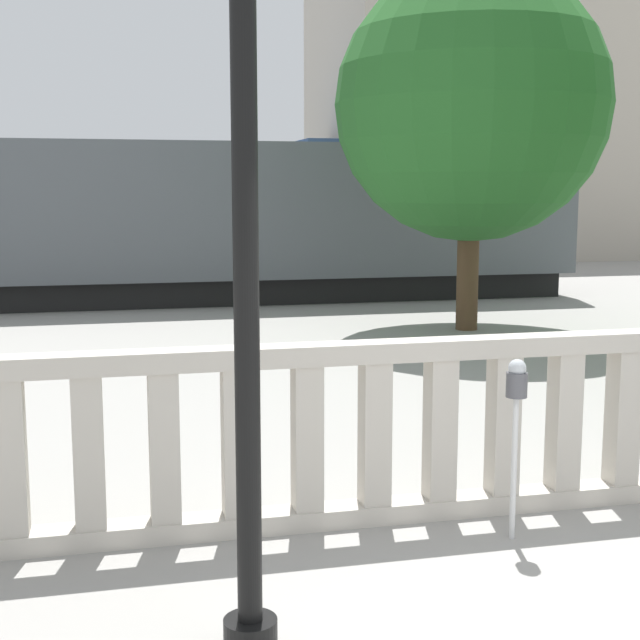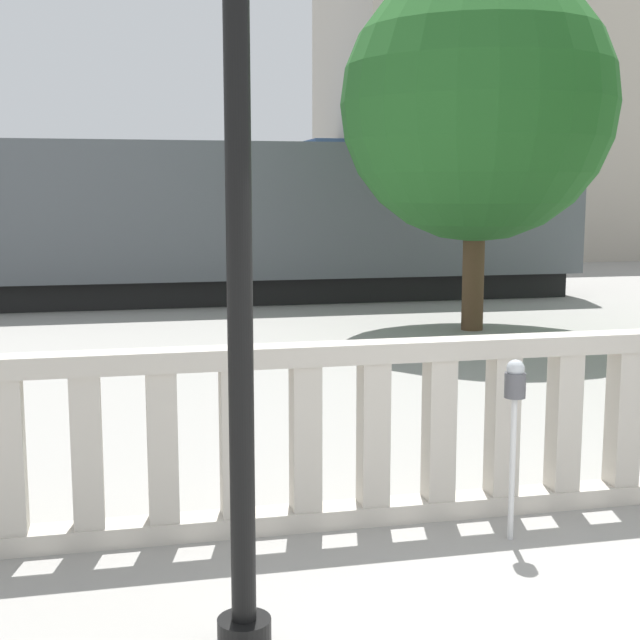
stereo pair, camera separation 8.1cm
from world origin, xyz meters
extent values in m
cube|color=#BCB5A8|center=(0.00, 2.75, 0.07)|extent=(15.98, 0.24, 0.14)
cube|color=#BCB5A8|center=(0.00, 2.75, 1.25)|extent=(15.98, 0.24, 0.14)
cube|color=#BCB5A8|center=(-3.22, 2.75, 0.66)|extent=(0.20, 0.20, 1.04)
cube|color=#BCB5A8|center=(-2.72, 2.75, 0.66)|extent=(0.20, 0.20, 1.04)
cube|color=#BCB5A8|center=(-2.23, 2.75, 0.66)|extent=(0.20, 0.20, 1.04)
cube|color=#BCB5A8|center=(-1.73, 2.75, 0.66)|extent=(0.20, 0.20, 1.04)
cube|color=#BCB5A8|center=(-1.24, 2.75, 0.66)|extent=(0.20, 0.20, 1.04)
cube|color=#BCB5A8|center=(-0.74, 2.75, 0.66)|extent=(0.20, 0.20, 1.04)
cube|color=#BCB5A8|center=(-0.25, 2.75, 0.66)|extent=(0.20, 0.20, 1.04)
cube|color=#BCB5A8|center=(0.25, 2.75, 0.66)|extent=(0.20, 0.20, 1.04)
cube|color=#BCB5A8|center=(0.74, 2.75, 0.66)|extent=(0.20, 0.20, 1.04)
cube|color=#BCB5A8|center=(1.24, 2.75, 0.66)|extent=(0.20, 0.20, 1.04)
cylinder|color=black|center=(-1.91, 1.10, 0.10)|extent=(0.28, 0.28, 0.20)
cylinder|color=black|center=(-1.91, 1.10, 2.84)|extent=(0.13, 0.13, 5.27)
cylinder|color=silver|center=(0.09, 2.22, 0.50)|extent=(0.04, 0.04, 1.00)
cylinder|color=#4C4C51|center=(0.09, 2.22, 1.08)|extent=(0.14, 0.14, 0.17)
sphere|color=#B2B7BC|center=(0.09, 2.22, 1.20)|extent=(0.12, 0.12, 0.12)
cube|color=#4C5156|center=(5.89, 15.80, 3.61)|extent=(3.00, 2.42, 0.60)
cube|color=navy|center=(5.18, 26.17, 3.65)|extent=(3.00, 2.87, 0.60)
cube|color=#ADA393|center=(11.73, 27.36, 5.01)|extent=(13.33, 8.48, 10.02)
cylinder|color=#4C3823|center=(3.36, 10.87, 1.03)|extent=(0.37, 0.37, 2.06)
sphere|color=#235B23|center=(3.36, 10.87, 3.76)|extent=(4.52, 4.52, 4.52)
camera|label=1|loc=(-2.55, -3.16, 2.39)|focal=50.00mm
camera|label=2|loc=(-2.47, -3.18, 2.39)|focal=50.00mm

